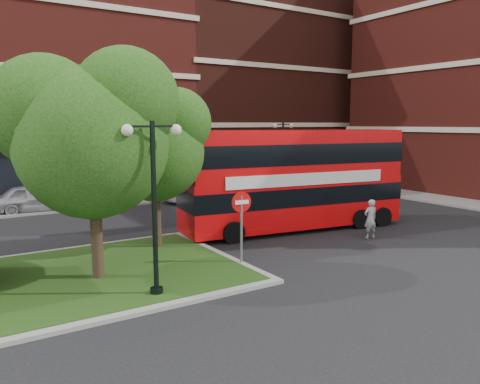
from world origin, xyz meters
TOP-DOWN VIEW (x-y plane):
  - ground at (0.00, 0.00)m, footprint 120.00×120.00m
  - pavement_far at (0.00, 16.50)m, footprint 44.00×3.00m
  - terrace_far_right at (14.00, 24.00)m, footprint 18.00×12.00m
  - traffic_island at (-8.00, 3.00)m, footprint 12.60×7.60m
  - tree_island_west at (-6.60, 2.58)m, footprint 5.40×4.71m
  - tree_island_east at (-3.58, 5.06)m, footprint 4.46×3.90m
  - lamp_island at (-5.50, 0.20)m, footprint 1.72×0.36m
  - lamp_far_left at (2.00, 14.50)m, footprint 1.72×0.36m
  - lamp_far_right at (10.00, 14.50)m, footprint 1.72×0.36m
  - bus at (3.31, 4.94)m, footprint 10.84×3.84m
  - woman at (5.02, 1.82)m, footprint 0.68×0.51m
  - car_silver at (-6.14, 16.00)m, footprint 4.83×2.42m
  - car_white at (3.00, 14.50)m, footprint 4.25×1.80m
  - no_entry_sign at (-1.80, 1.50)m, footprint 0.72×0.15m

SIDE VIEW (x-z plane):
  - ground at x=0.00m, z-range 0.00..0.00m
  - pavement_far at x=0.00m, z-range 0.00..0.12m
  - traffic_island at x=-8.00m, z-range -0.01..0.14m
  - car_white at x=3.00m, z-range 0.00..1.36m
  - car_silver at x=-6.14m, z-range 0.00..1.58m
  - woman at x=5.02m, z-range 0.00..1.69m
  - no_entry_sign at x=-1.80m, z-range 0.56..3.16m
  - bus at x=3.31m, z-range 0.63..4.68m
  - lamp_island at x=-5.50m, z-range 0.33..5.33m
  - lamp_far_left at x=2.00m, z-range 0.33..5.33m
  - lamp_far_right at x=10.00m, z-range 0.33..5.33m
  - tree_island_east at x=-3.58m, z-range 1.10..7.39m
  - tree_island_west at x=-6.60m, z-range 1.19..8.40m
  - terrace_far_right at x=14.00m, z-range 0.00..16.00m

